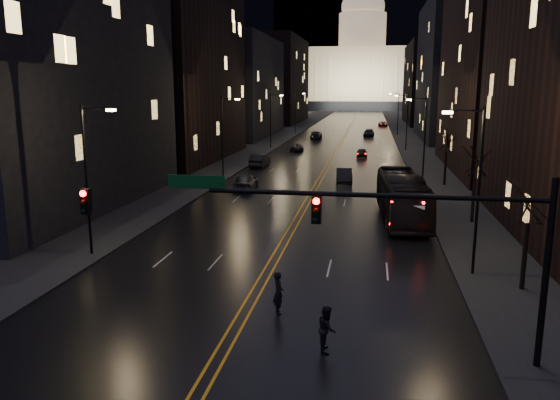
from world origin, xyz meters
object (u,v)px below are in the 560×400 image
at_px(oncoming_car_a, 246,181).
at_px(traffic_signal, 383,226).
at_px(oncoming_car_b, 260,161).
at_px(receding_car_a, 344,176).
at_px(bus, 402,197).
at_px(pedestrian_b, 327,328).
at_px(pedestrian_a, 278,293).

bearing_deg(oncoming_car_a, traffic_signal, 108.72).
height_order(oncoming_car_b, receding_car_a, oncoming_car_b).
xyz_separation_m(bus, oncoming_car_b, (-16.39, 26.16, -0.93)).
distance_m(traffic_signal, receding_car_a, 38.85).
bearing_deg(pedestrian_b, oncoming_car_a, 12.34).
distance_m(traffic_signal, bus, 22.83).
distance_m(oncoming_car_b, pedestrian_b, 49.99).
relative_size(bus, oncoming_car_a, 2.59).
height_order(oncoming_car_b, pedestrian_b, pedestrian_b).
height_order(oncoming_car_b, pedestrian_a, pedestrian_a).
xyz_separation_m(traffic_signal, bus, (1.99, 22.50, -3.35)).
bearing_deg(oncoming_car_b, pedestrian_b, 106.35).
relative_size(bus, pedestrian_b, 6.95).
bearing_deg(oncoming_car_a, pedestrian_a, 103.33).
height_order(oncoming_car_a, pedestrian_b, pedestrian_b).
relative_size(oncoming_car_b, pedestrian_a, 2.55).
distance_m(traffic_signal, oncoming_car_b, 50.92).
xyz_separation_m(receding_car_a, pedestrian_b, (1.22, -38.25, 0.13)).
distance_m(traffic_signal, pedestrian_a, 6.91).
distance_m(pedestrian_a, pedestrian_b, 3.98).
bearing_deg(traffic_signal, pedestrian_a, 142.25).
distance_m(bus, oncoming_car_b, 30.88).
bearing_deg(bus, pedestrian_b, -103.68).
height_order(bus, oncoming_car_a, bus).
xyz_separation_m(pedestrian_a, pedestrian_b, (2.42, -3.16, -0.07)).
relative_size(pedestrian_a, pedestrian_b, 1.08).
height_order(bus, pedestrian_b, bus).
relative_size(oncoming_car_a, pedestrian_a, 2.48).
bearing_deg(oncoming_car_b, pedestrian_a, 104.43).
distance_m(receding_car_a, pedestrian_a, 35.11).
bearing_deg(oncoming_car_a, receding_car_a, -151.38).
bearing_deg(pedestrian_a, traffic_signal, -151.98).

